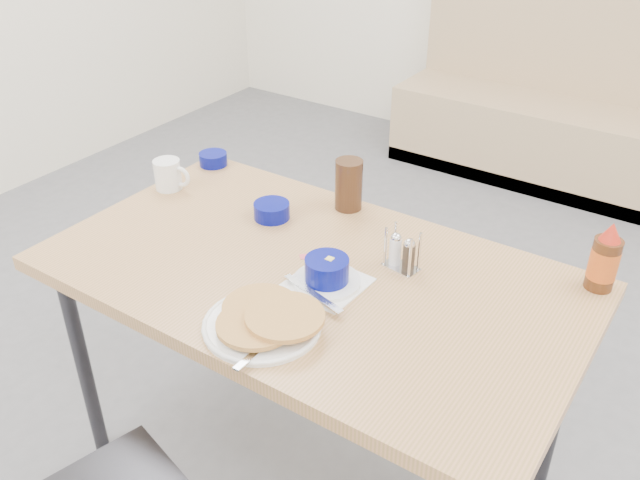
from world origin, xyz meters
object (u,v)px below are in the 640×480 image
Objects in this scene: pancake_plate at (265,320)px; coffee_mug at (169,174)px; booth_bench at (571,120)px; grits_setting at (327,274)px; condiment_caddy at (402,255)px; butter_bowl at (272,211)px; dining_table at (311,289)px; amber_tumbler at (349,185)px; syrup_bottle at (604,260)px; creamer_bowl at (213,159)px.

pancake_plate is 2.40× the size of coffee_mug.
coffee_mug is at bearing -104.82° from booth_bench.
condiment_caddy is at bearing 55.24° from grits_setting.
butter_bowl is at bearing -173.50° from condiment_caddy.
booth_bench is 2.43m from butter_bowl.
butter_bowl is (-0.25, 0.16, 0.09)m from dining_table.
amber_tumbler is 0.35m from condiment_caddy.
syrup_bottle is at bearing -73.74° from booth_bench.
amber_tumbler is at bearing 21.30° from coffee_mug.
amber_tumbler reaches higher than grits_setting.
pancake_plate is 1.60× the size of syrup_bottle.
condiment_caddy is (0.29, -0.20, -0.04)m from amber_tumbler.
coffee_mug is at bearing -158.70° from amber_tumbler.
dining_table is at bearing -11.59° from coffee_mug.
creamer_bowl is (-0.71, 0.37, -0.01)m from grits_setting.
butter_bowl is 0.93× the size of condiment_caddy.
amber_tumbler reaches higher than condiment_caddy.
amber_tumbler is (0.15, 0.18, 0.05)m from butter_bowl.
booth_bench is 16.76× the size of condiment_caddy.
dining_table is at bearing -27.98° from creamer_bowl.
dining_table is 0.73m from creamer_bowl.
butter_bowl is 0.44m from condiment_caddy.
butter_bowl is (0.39, -0.18, 0.00)m from creamer_bowl.
syrup_bottle reaches higher than grits_setting.
butter_bowl is 0.91m from syrup_bottle.
pancake_plate is 0.51m from butter_bowl.
butter_bowl is at bearing 4.58° from coffee_mug.
grits_setting is at bearing -24.28° from dining_table.
syrup_bottle reaches higher than condiment_caddy.
creamer_bowl is at bearing 175.69° from condiment_caddy.
creamer_bowl is (-0.00, 0.21, -0.03)m from coffee_mug.
dining_table is 0.38m from amber_tumbler.
syrup_bottle is (0.64, -2.19, 0.49)m from booth_bench.
creamer_bowl is at bearing 155.29° from butter_bowl.
booth_bench is 12.28× the size of amber_tumbler.
dining_table is 13.22× the size of butter_bowl.
dining_table is 7.56× the size of syrup_bottle.
coffee_mug is 0.61× the size of grits_setting.
dining_table is 0.31m from butter_bowl.
coffee_mug is 0.58m from amber_tumbler.
booth_bench is 2.60m from grits_setting.
creamer_bowl is 0.83× the size of condiment_caddy.
amber_tumbler is (-0.15, 0.59, 0.06)m from pancake_plate.
coffee_mug is 0.21m from creamer_bowl.
syrup_bottle is (0.59, 0.59, 0.06)m from pancake_plate.
condiment_caddy is (0.12, 0.17, 0.01)m from grits_setting.
condiment_caddy is at bearing -85.47° from booth_bench.
creamer_bowl is at bearing 152.38° from grits_setting.
condiment_caddy reaches higher than coffee_mug.
amber_tumbler is (-0.17, 0.37, 0.04)m from grits_setting.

